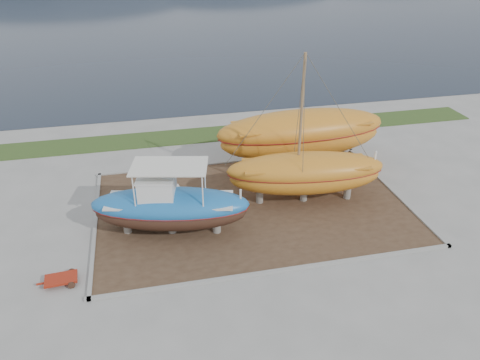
{
  "coord_description": "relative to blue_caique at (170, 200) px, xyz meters",
  "views": [
    {
      "loc": [
        -5.93,
        -19.11,
        14.82
      ],
      "look_at": [
        -0.76,
        4.0,
        1.94
      ],
      "focal_mm": 35.0,
      "sensor_mm": 36.0,
      "label": 1
    }
  ],
  "objects": [
    {
      "name": "ground",
      "position": [
        4.92,
        -2.38,
        -2.09
      ],
      "size": [
        140.0,
        140.0,
        0.0
      ],
      "primitive_type": "plane",
      "color": "gray",
      "rests_on": "ground"
    },
    {
      "name": "sea",
      "position": [
        4.92,
        67.62,
        -2.09
      ],
      "size": [
        260.0,
        100.0,
        0.04
      ],
      "primitive_type": null,
      "color": "black",
      "rests_on": "ground"
    },
    {
      "name": "grass_strip",
      "position": [
        4.92,
        13.12,
        -2.05
      ],
      "size": [
        44.0,
        3.0,
        0.08
      ],
      "primitive_type": "cube",
      "color": "#284219",
      "rests_on": "ground"
    },
    {
      "name": "blue_caique",
      "position": [
        0.0,
        0.0,
        0.0
      ],
      "size": [
        8.82,
        4.39,
        4.07
      ],
      "primitive_type": null,
      "rotation": [
        0.0,
        0.0,
        -0.22
      ],
      "color": "#1C65AE",
      "rests_on": "dirt_patch"
    },
    {
      "name": "red_trailer",
      "position": [
        -5.5,
        -3.01,
        -1.94
      ],
      "size": [
        2.29,
        1.27,
        0.31
      ],
      "primitive_type": null,
      "rotation": [
        0.0,
        0.0,
        0.08
      ],
      "color": "#A22512",
      "rests_on": "ground"
    },
    {
      "name": "white_dinghy",
      "position": [
        -1.3,
        2.44,
        -1.35
      ],
      "size": [
        4.85,
        3.44,
        1.37
      ],
      "primitive_type": null,
      "rotation": [
        0.0,
        0.0,
        0.43
      ],
      "color": "silver",
      "rests_on": "dirt_patch"
    },
    {
      "name": "curb_frame",
      "position": [
        4.92,
        1.62,
        -2.02
      ],
      "size": [
        18.6,
        12.6,
        0.15
      ],
      "primitive_type": null,
      "color": "gray",
      "rests_on": "ground"
    },
    {
      "name": "orange_sailboat",
      "position": [
        8.16,
        1.66,
        2.46
      ],
      "size": [
        9.69,
        3.93,
        8.99
      ],
      "primitive_type": null,
      "rotation": [
        0.0,
        0.0,
        -0.13
      ],
      "color": "#BE731D",
      "rests_on": "dirt_patch"
    },
    {
      "name": "orange_bare_hull",
      "position": [
        9.5,
        6.32,
        -0.11
      ],
      "size": [
        11.85,
        3.81,
        3.86
      ],
      "primitive_type": null,
      "rotation": [
        0.0,
        0.0,
        0.02
      ],
      "color": "#BE731D",
      "rests_on": "dirt_patch"
    },
    {
      "name": "dirt_patch",
      "position": [
        4.92,
        1.62,
        -2.06
      ],
      "size": [
        18.0,
        12.0,
        0.06
      ],
      "primitive_type": "cube",
      "color": "#422D1E",
      "rests_on": "ground"
    }
  ]
}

